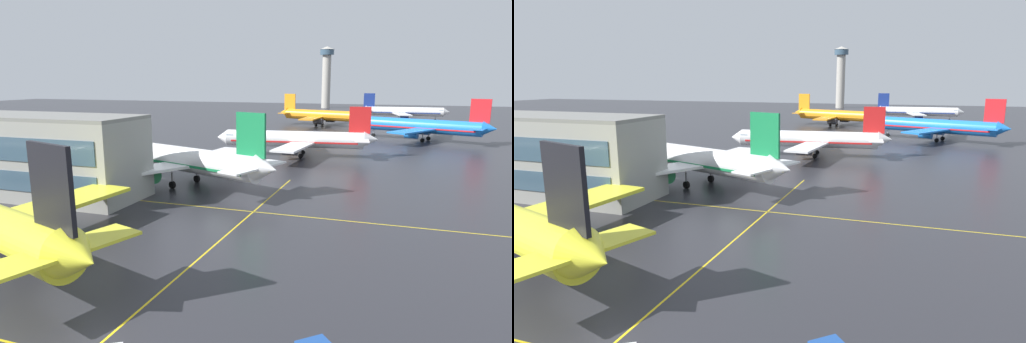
% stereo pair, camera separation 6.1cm
% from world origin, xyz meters
% --- Properties ---
extents(ground_plane, '(600.00, 600.00, 0.00)m').
position_xyz_m(ground_plane, '(0.00, 0.00, 0.00)').
color(ground_plane, '#28282D').
extents(airliner_second_row, '(39.20, 33.53, 12.51)m').
position_xyz_m(airliner_second_row, '(-16.98, 42.03, 4.27)').
color(airliner_second_row, white).
rests_on(airliner_second_row, ground).
extents(airliner_third_row, '(36.43, 31.20, 11.32)m').
position_xyz_m(airliner_third_row, '(-4.77, 74.59, 3.87)').
color(airliner_third_row, white).
rests_on(airliner_third_row, ground).
extents(airliner_far_left_stand, '(38.04, 32.56, 12.17)m').
position_xyz_m(airliner_far_left_stand, '(22.73, 111.06, 4.16)').
color(airliner_far_left_stand, blue).
rests_on(airliner_far_left_stand, ground).
extents(airliner_far_right_stand, '(36.93, 31.50, 11.68)m').
position_xyz_m(airliner_far_right_stand, '(-10.75, 142.82, 3.99)').
color(airliner_far_right_stand, orange).
rests_on(airliner_far_right_stand, ground).
extents(airliner_distant_taxiway, '(36.43, 31.50, 11.35)m').
position_xyz_m(airliner_distant_taxiway, '(17.35, 175.28, 3.88)').
color(airliner_distant_taxiway, white).
rests_on(airliner_distant_taxiway, ground).
extents(taxiway_markings, '(122.61, 72.57, 0.01)m').
position_xyz_m(taxiway_markings, '(0.00, 14.49, 0.00)').
color(taxiway_markings, yellow).
rests_on(taxiway_markings, ground).
extents(control_tower, '(8.82, 8.82, 36.66)m').
position_xyz_m(control_tower, '(-28.31, 251.35, 21.33)').
color(control_tower, '#ADA89E').
rests_on(control_tower, ground).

